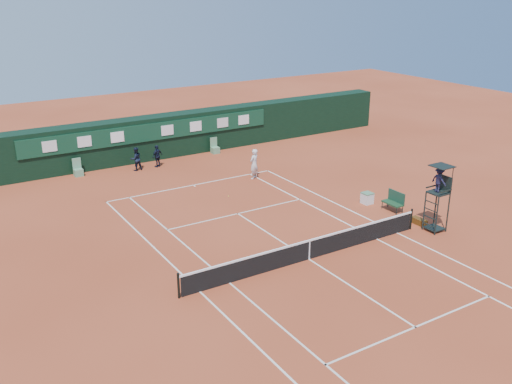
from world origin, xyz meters
TOP-DOWN VIEW (x-y plane):
  - ground at (0.00, 0.00)m, footprint 90.00×90.00m
  - court_lines at (0.00, 0.00)m, footprint 11.05×23.85m
  - tennis_net at (0.00, 0.00)m, footprint 12.90×0.10m
  - back_wall at (0.00, 18.74)m, footprint 40.00×1.65m
  - linesman_chair_left at (-5.50, 17.48)m, footprint 0.55×0.50m
  - linesman_chair_right at (4.50, 17.48)m, footprint 0.55×0.50m
  - umpire_chair at (7.26, -0.77)m, footprint 0.96×0.95m
  - player_bench at (7.50, 2.29)m, footprint 0.56×1.20m
  - tennis_bag at (7.25, 0.22)m, footprint 0.37×0.85m
  - cooler at (6.99, 3.87)m, footprint 0.57×0.57m
  - tennis_ball at (0.86, 8.97)m, footprint 0.06×0.06m
  - player at (3.87, 10.99)m, footprint 0.83×0.70m
  - ball_kid_left at (-1.88, 16.60)m, footprint 0.81×0.65m
  - ball_kid_right at (-0.37, 16.57)m, footprint 0.97×0.72m

SIDE VIEW (x-z plane):
  - ground at x=0.00m, z-range 0.00..0.00m
  - court_lines at x=0.00m, z-range 0.00..0.01m
  - tennis_ball at x=0.86m, z-range 0.00..0.06m
  - tennis_bag at x=7.25m, z-range 0.00..0.32m
  - linesman_chair_left at x=-5.50m, z-range -0.26..0.89m
  - linesman_chair_right at x=4.50m, z-range -0.26..0.89m
  - cooler at x=6.99m, z-range 0.00..0.65m
  - tennis_net at x=0.00m, z-range -0.04..1.06m
  - player_bench at x=7.50m, z-range 0.05..1.15m
  - ball_kid_right at x=-0.37m, z-range 0.00..1.53m
  - ball_kid_left at x=-1.88m, z-range 0.00..1.58m
  - player at x=3.87m, z-range 0.00..1.94m
  - back_wall at x=0.00m, z-range 0.01..3.01m
  - umpire_chair at x=7.26m, z-range 0.75..4.17m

